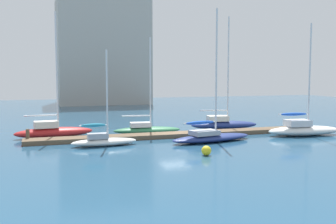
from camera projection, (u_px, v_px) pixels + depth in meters
ground_plane at (175, 137)px, 34.08m from camera, size 120.00×120.00×0.00m
dock_pier at (175, 135)px, 34.06m from camera, size 25.09×1.80×0.36m
dock_piling_near_end at (28, 136)px, 30.96m from camera, size 0.28×0.28×1.10m
dock_piling_far_end at (298, 126)px, 37.09m from camera, size 0.28×0.28×1.10m
sailboat_0 at (53, 130)px, 33.63m from camera, size 6.75×2.41×10.72m
sailboat_1 at (103, 140)px, 29.61m from camera, size 5.05×1.55×7.27m
sailboat_2 at (146, 129)px, 35.83m from camera, size 6.35×2.21×8.79m
sailboat_3 at (211, 136)px, 31.56m from camera, size 7.56×3.34×10.64m
sailboat_4 at (223, 123)px, 39.07m from camera, size 6.99×2.97×11.10m
sailboat_5 at (303, 129)px, 34.77m from camera, size 7.05×2.82×9.90m
mooring_buoy_yellow at (206, 151)px, 26.05m from camera, size 0.66×0.66×0.66m
harbor_building_distant at (102, 52)px, 74.89m from camera, size 16.63×12.63×19.72m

